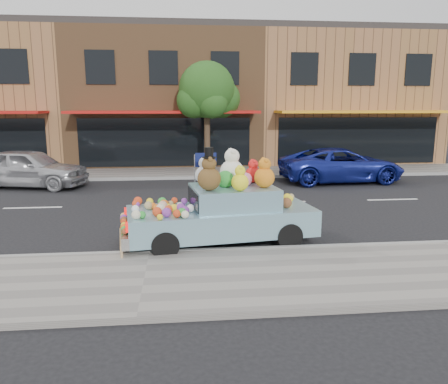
{
  "coord_description": "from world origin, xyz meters",
  "views": [
    {
      "loc": [
        0.68,
        -14.09,
        3.2
      ],
      "look_at": [
        1.69,
        -4.31,
        1.25
      ],
      "focal_mm": 35.0,
      "sensor_mm": 36.0,
      "label": 1
    }
  ],
  "objects": [
    {
      "name": "far_kerb",
      "position": [
        0.0,
        5.0,
        0.07
      ],
      "size": [
        60.0,
        0.12,
        0.13
      ],
      "primitive_type": "cube",
      "color": "gray",
      "rests_on": "ground"
    },
    {
      "name": "near_sidewalk",
      "position": [
        0.0,
        -6.5,
        0.06
      ],
      "size": [
        60.0,
        3.0,
        0.12
      ],
      "primitive_type": "cube",
      "color": "gray",
      "rests_on": "ground"
    },
    {
      "name": "ground",
      "position": [
        0.0,
        0.0,
        0.0
      ],
      "size": [
        120.0,
        120.0,
        0.0
      ],
      "primitive_type": "plane",
      "color": "black",
      "rests_on": "ground"
    },
    {
      "name": "street_tree",
      "position": [
        2.03,
        6.55,
        3.69
      ],
      "size": [
        3.0,
        2.7,
        5.22
      ],
      "color": "#38281C",
      "rests_on": "ground"
    },
    {
      "name": "car_silver",
      "position": [
        -5.25,
        3.71,
        0.77
      ],
      "size": [
        4.84,
        2.84,
        1.55
      ],
      "primitive_type": "imported",
      "rotation": [
        0.0,
        0.0,
        1.33
      ],
      "color": "silver",
      "rests_on": "ground"
    },
    {
      "name": "storefront_mid",
      "position": [
        0.0,
        11.97,
        3.64
      ],
      "size": [
        10.0,
        9.8,
        7.3
      ],
      "color": "#8C603B",
      "rests_on": "ground"
    },
    {
      "name": "near_kerb",
      "position": [
        0.0,
        -5.0,
        0.07
      ],
      "size": [
        60.0,
        0.12,
        0.13
      ],
      "primitive_type": "cube",
      "color": "gray",
      "rests_on": "ground"
    },
    {
      "name": "far_sidewalk",
      "position": [
        0.0,
        6.5,
        0.06
      ],
      "size": [
        60.0,
        3.0,
        0.12
      ],
      "primitive_type": "cube",
      "color": "gray",
      "rests_on": "ground"
    },
    {
      "name": "art_car",
      "position": [
        1.65,
        -4.21,
        0.8
      ],
      "size": [
        4.67,
        2.32,
        2.31
      ],
      "rotation": [
        0.0,
        0.0,
        0.13
      ],
      "color": "black",
      "rests_on": "ground"
    },
    {
      "name": "storefront_right",
      "position": [
        10.0,
        11.97,
        3.64
      ],
      "size": [
        10.0,
        9.8,
        7.3
      ],
      "color": "#91613D",
      "rests_on": "ground"
    },
    {
      "name": "car_blue",
      "position": [
        7.51,
        3.67,
        0.72
      ],
      "size": [
        5.3,
        2.65,
        1.44
      ],
      "primitive_type": "imported",
      "rotation": [
        0.0,
        0.0,
        1.62
      ],
      "color": "navy",
      "rests_on": "ground"
    }
  ]
}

